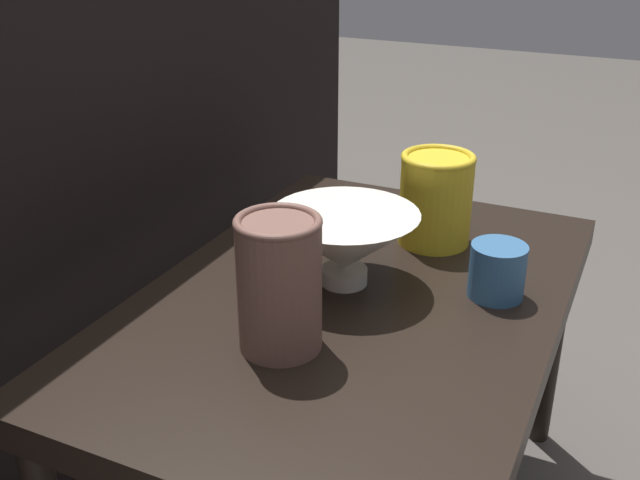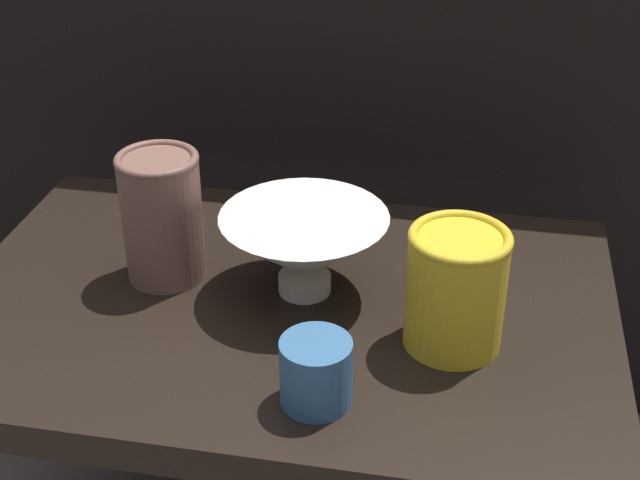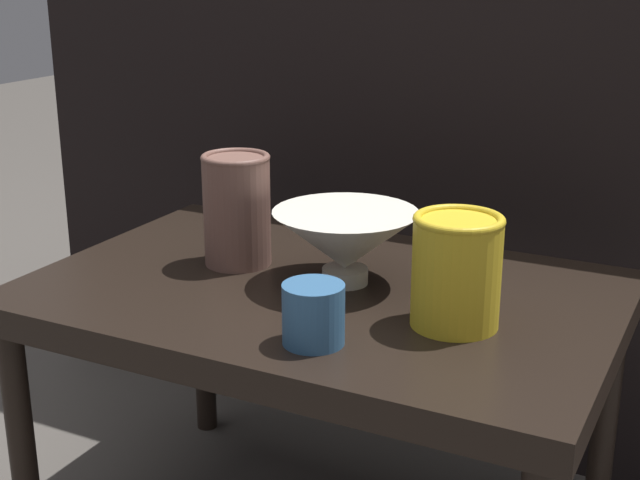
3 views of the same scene
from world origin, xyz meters
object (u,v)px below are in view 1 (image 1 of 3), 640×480
Objects in this scene: bowl at (345,242)px; cup at (497,271)px; vase_textured_left at (279,282)px; vase_colorful_right at (436,197)px.

bowl is 0.20m from cup.
vase_textured_left is at bearing 178.34° from bowl.
vase_textured_left reaches higher than bowl.
vase_textured_left is (-0.17, 0.00, 0.02)m from bowl.
bowl is 1.22× the size of vase_textured_left.
vase_colorful_right reaches higher than cup.
vase_textured_left is at bearing 168.09° from vase_colorful_right.
vase_textured_left reaches higher than vase_colorful_right.
vase_colorful_right is at bearing 44.03° from cup.
bowl reaches higher than cup.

